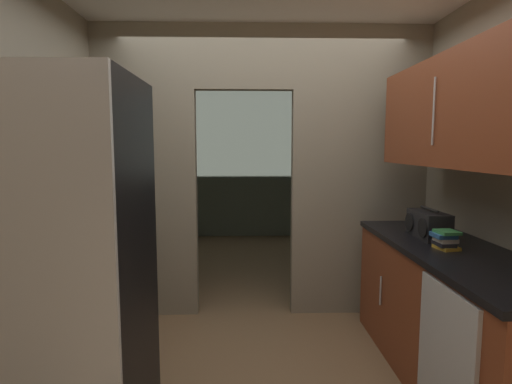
{
  "coord_description": "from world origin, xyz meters",
  "views": [
    {
      "loc": [
        -0.17,
        -2.5,
        1.56
      ],
      "look_at": [
        -0.08,
        0.33,
        1.24
      ],
      "focal_mm": 28.59,
      "sensor_mm": 36.0,
      "label": 1
    }
  ],
  "objects": [
    {
      "name": "boombox",
      "position": [
        1.14,
        0.32,
        1.01
      ],
      "size": [
        0.19,
        0.37,
        0.22
      ],
      "color": "black",
      "rests_on": "lower_cabinet_run"
    },
    {
      "name": "lower_cabinet_run",
      "position": [
        1.18,
        0.0,
        0.46
      ],
      "size": [
        0.65,
        1.98,
        0.91
      ],
      "color": "brown",
      "rests_on": "ground"
    },
    {
      "name": "dishwasher",
      "position": [
        0.86,
        -0.55,
        0.43
      ],
      "size": [
        0.02,
        0.56,
        0.85
      ],
      "color": "#B7BABC",
      "rests_on": "ground"
    },
    {
      "name": "book_stack",
      "position": [
        1.11,
        0.0,
        0.97
      ],
      "size": [
        0.15,
        0.16,
        0.12
      ],
      "color": "gold",
      "rests_on": "lower_cabinet_run"
    },
    {
      "name": "adjoining_room_shell",
      "position": [
        0.0,
        3.41,
        1.31
      ],
      "size": [
        3.0,
        3.38,
        2.63
      ],
      "color": "gray",
      "rests_on": "ground"
    },
    {
      "name": "kitchen_partition",
      "position": [
        0.05,
        1.23,
        1.4
      ],
      "size": [
        3.0,
        0.12,
        2.63
      ],
      "color": "gray",
      "rests_on": "ground"
    },
    {
      "name": "refrigerator",
      "position": [
        -1.08,
        -0.53,
        0.95
      ],
      "size": [
        0.8,
        0.77,
        1.89
      ],
      "color": "black",
      "rests_on": "ground"
    },
    {
      "name": "upper_cabinet_counterside",
      "position": [
        1.18,
        0.0,
        1.77
      ],
      "size": [
        0.36,
        1.78,
        0.69
      ],
      "color": "brown"
    }
  ]
}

